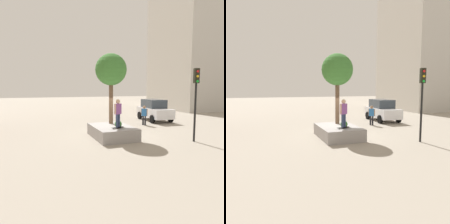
% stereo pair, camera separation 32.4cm
% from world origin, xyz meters
% --- Properties ---
extents(ground_plane, '(120.00, 120.00, 0.00)m').
position_xyz_m(ground_plane, '(0.00, 0.00, 0.00)').
color(ground_plane, '#9E9384').
extents(planter_ledge, '(3.51, 2.36, 0.74)m').
position_xyz_m(planter_ledge, '(0.57, -0.30, 0.37)').
color(planter_ledge, gray).
rests_on(planter_ledge, ground).
extents(plaza_tree, '(2.10, 2.10, 4.67)m').
position_xyz_m(plaza_tree, '(-0.38, -0.01, 4.31)').
color(plaza_tree, brown).
rests_on(plaza_tree, planter_ledge).
extents(boxwood_shrub, '(0.44, 0.44, 0.44)m').
position_xyz_m(boxwood_shrub, '(1.23, -0.14, 0.96)').
color(boxwood_shrub, '#3D7A33').
rests_on(boxwood_shrub, planter_ledge).
extents(skateboard, '(0.41, 0.83, 0.07)m').
position_xyz_m(skateboard, '(1.47, -0.25, 0.80)').
color(skateboard, black).
rests_on(skateboard, planter_ledge).
extents(skateboarder, '(0.38, 0.51, 1.67)m').
position_xyz_m(skateboarder, '(1.47, -0.25, 1.78)').
color(skateboarder, navy).
rests_on(skateboarder, skateboard).
extents(police_car, '(4.48, 2.28, 2.03)m').
position_xyz_m(police_car, '(-4.89, 6.05, 1.03)').
color(police_car, white).
rests_on(police_car, ground).
extents(traffic_light_corner, '(0.37, 0.33, 4.28)m').
position_xyz_m(traffic_light_corner, '(3.23, 3.90, 2.93)').
color(traffic_light_corner, black).
rests_on(traffic_light_corner, ground).
extents(passerby_with_bag, '(0.44, 0.45, 1.65)m').
position_xyz_m(passerby_with_bag, '(-2.95, 3.92, 0.95)').
color(passerby_with_bag, black).
rests_on(passerby_with_bag, ground).
extents(office_tower_glass, '(10.90, 7.46, 26.37)m').
position_xyz_m(office_tower_glass, '(-14.00, 17.00, 13.19)').
color(office_tower_glass, beige).
rests_on(office_tower_glass, ground).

